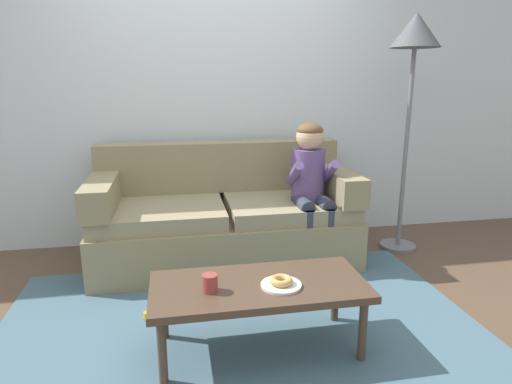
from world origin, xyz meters
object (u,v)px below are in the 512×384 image
couch (224,219)px  person_child (311,180)px  mug (210,283)px  donut (281,281)px  coffee_table (259,290)px  toy_controller (162,314)px  floor_lamp (414,51)px

couch → person_child: (0.64, -0.20, 0.33)m
person_child → mug: 1.44m
donut → coffee_table: bearing=152.3°
toy_controller → floor_lamp: (1.99, 0.81, 1.61)m
couch → mug: (-0.23, -1.32, 0.10)m
person_child → mug: bearing=-127.9°
person_child → toy_controller: size_ratio=4.87×
person_child → floor_lamp: size_ratio=0.58×
toy_controller → mug: bearing=-47.9°
mug → floor_lamp: floor_lamp is taller
coffee_table → floor_lamp: size_ratio=0.59×
donut → mug: mug is taller
mug → floor_lamp: size_ratio=0.05×
couch → toy_controller: bearing=-119.6°
person_child → toy_controller: person_child is taller
couch → toy_controller: size_ratio=8.88×
coffee_table → floor_lamp: floor_lamp is taller
mug → floor_lamp: (1.73, 1.28, 1.20)m
donut → toy_controller: size_ratio=0.53×
coffee_table → floor_lamp: bearing=40.1°
couch → floor_lamp: (1.50, -0.04, 1.30)m
mug → coffee_table: bearing=9.3°
couch → coffee_table: couch is taller
couch → person_child: 0.75m
couch → mug: bearing=-99.7°
mug → floor_lamp: 2.46m
person_child → floor_lamp: floor_lamp is taller
floor_lamp → coffee_table: bearing=-139.9°
person_child → donut: person_child is taller
donut → floor_lamp: bearing=43.4°
coffee_table → mug: 0.28m
person_child → donut: bearing=-114.1°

